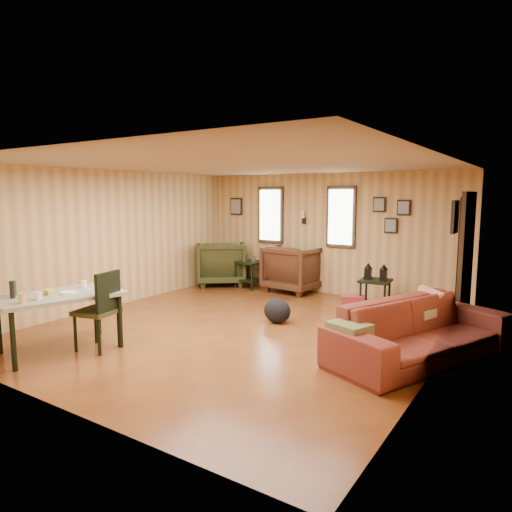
% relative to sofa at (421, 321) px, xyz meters
% --- Properties ---
extents(room, '(5.54, 6.04, 2.44)m').
position_rel_sofa_xyz_m(room, '(-2.35, 0.13, 0.73)').
color(room, brown).
rests_on(room, ground).
extents(sofa, '(1.63, 2.52, 0.95)m').
position_rel_sofa_xyz_m(sofa, '(0.00, 0.00, 0.00)').
color(sofa, maroon).
rests_on(sofa, ground).
extents(recliner_brown, '(1.09, 1.03, 1.05)m').
position_rel_sofa_xyz_m(recliner_brown, '(-3.15, 2.65, 0.05)').
color(recliner_brown, '#442414').
rests_on(recliner_brown, ground).
extents(recliner_green, '(1.41, 1.40, 1.06)m').
position_rel_sofa_xyz_m(recliner_green, '(-4.86, 2.41, 0.05)').
color(recliner_green, '#303317').
rests_on(recliner_green, ground).
extents(end_table, '(0.62, 0.58, 0.71)m').
position_rel_sofa_xyz_m(end_table, '(-4.10, 2.42, -0.08)').
color(end_table, black).
rests_on(end_table, ground).
extents(side_table, '(0.56, 0.56, 0.81)m').
position_rel_sofa_xyz_m(side_table, '(-1.25, 2.07, 0.08)').
color(side_table, black).
rests_on(side_table, ground).
extents(cooler, '(0.44, 0.37, 0.27)m').
position_rel_sofa_xyz_m(cooler, '(-1.53, 1.78, -0.34)').
color(cooler, maroon).
rests_on(cooler, ground).
extents(backpack, '(0.54, 0.48, 0.38)m').
position_rel_sofa_xyz_m(backpack, '(-2.25, 0.43, -0.29)').
color(backpack, black).
rests_on(backpack, ground).
extents(sofa_pillows, '(0.97, 1.87, 0.38)m').
position_rel_sofa_xyz_m(sofa_pillows, '(-0.34, -0.12, 0.03)').
color(sofa_pillows, brown).
rests_on(sofa_pillows, sofa).
extents(dining_table, '(1.25, 1.64, 0.95)m').
position_rel_sofa_xyz_m(dining_table, '(-3.91, -2.18, 0.20)').
color(dining_table, gray).
rests_on(dining_table, ground).
extents(dining_chair, '(0.55, 0.55, 1.02)m').
position_rel_sofa_xyz_m(dining_chair, '(-3.49, -1.86, 0.10)').
color(dining_chair, '#303317').
rests_on(dining_chair, ground).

